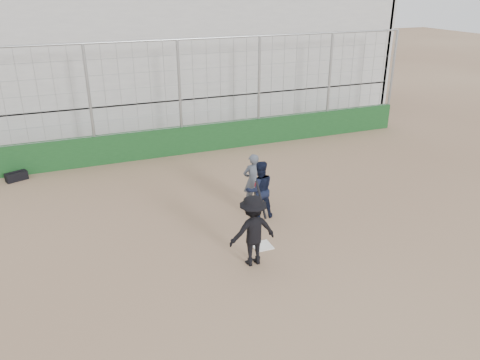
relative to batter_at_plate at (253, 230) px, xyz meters
name	(u,v)px	position (x,y,z in m)	size (l,w,h in m)	color
ground	(262,246)	(0.49, 0.55, -0.81)	(90.00, 90.00, 0.00)	brown
home_plate	(262,246)	(0.49, 0.55, -0.80)	(0.44, 0.44, 0.02)	white
backstop	(182,128)	(0.49, 7.55, 0.14)	(18.10, 0.25, 4.04)	#113816
bleachers	(149,53)	(0.49, 12.50, 2.11)	(20.25, 6.70, 6.98)	#999999
batter_at_plate	(253,230)	(0.00, 0.00, 0.00)	(1.07, 0.75, 1.79)	black
catcher_crouched	(260,199)	(1.01, 1.89, -0.27)	(0.78, 0.61, 1.09)	black
umpire	(253,183)	(1.13, 2.62, -0.12)	(0.56, 0.37, 1.38)	#434A55
equipment_bag	(16,176)	(-5.02, 7.05, -0.67)	(0.70, 0.49, 0.31)	black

